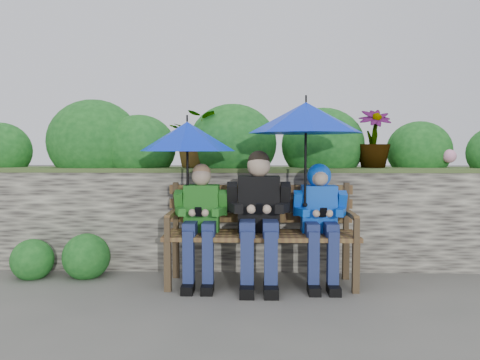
{
  "coord_description": "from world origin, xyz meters",
  "views": [
    {
      "loc": [
        0.12,
        -4.02,
        1.23
      ],
      "look_at": [
        0.0,
        0.1,
        0.95
      ],
      "focal_mm": 35.0,
      "sensor_mm": 36.0,
      "label": 1
    }
  ],
  "objects_px": {
    "boy_middle": "(259,212)",
    "umbrella_right": "(306,118)",
    "boy_left": "(201,217)",
    "boy_right": "(320,213)",
    "umbrella_left": "(187,136)",
    "park_bench": "(261,227)"
  },
  "relations": [
    {
      "from": "park_bench",
      "to": "boy_right",
      "type": "relative_size",
      "value": 1.58
    },
    {
      "from": "park_bench",
      "to": "boy_right",
      "type": "xyz_separation_m",
      "value": [
        0.53,
        -0.06,
        0.14
      ]
    },
    {
      "from": "park_bench",
      "to": "umbrella_left",
      "type": "relative_size",
      "value": 1.99
    },
    {
      "from": "boy_left",
      "to": "boy_middle",
      "type": "height_order",
      "value": "boy_middle"
    },
    {
      "from": "umbrella_left",
      "to": "umbrella_right",
      "type": "xyz_separation_m",
      "value": [
        1.05,
        -0.07,
        0.16
      ]
    },
    {
      "from": "boy_left",
      "to": "umbrella_left",
      "type": "distance_m",
      "value": 0.73
    },
    {
      "from": "boy_right",
      "to": "umbrella_left",
      "type": "distance_m",
      "value": 1.37
    },
    {
      "from": "boy_middle",
      "to": "umbrella_right",
      "type": "height_order",
      "value": "umbrella_right"
    },
    {
      "from": "boy_middle",
      "to": "umbrella_right",
      "type": "xyz_separation_m",
      "value": [
        0.41,
        -0.01,
        0.83
      ]
    },
    {
      "from": "boy_middle",
      "to": "boy_right",
      "type": "relative_size",
      "value": 1.11
    },
    {
      "from": "umbrella_right",
      "to": "boy_middle",
      "type": "bearing_deg",
      "value": 179.28
    },
    {
      "from": "park_bench",
      "to": "boy_left",
      "type": "bearing_deg",
      "value": -171.92
    },
    {
      "from": "boy_left",
      "to": "umbrella_right",
      "type": "height_order",
      "value": "umbrella_right"
    },
    {
      "from": "boy_middle",
      "to": "umbrella_left",
      "type": "height_order",
      "value": "umbrella_left"
    },
    {
      "from": "park_bench",
      "to": "boy_middle",
      "type": "xyz_separation_m",
      "value": [
        -0.02,
        -0.09,
        0.15
      ]
    },
    {
      "from": "umbrella_right",
      "to": "boy_right",
      "type": "bearing_deg",
      "value": 12.08
    },
    {
      "from": "boy_left",
      "to": "boy_middle",
      "type": "bearing_deg",
      "value": -1.33
    },
    {
      "from": "boy_middle",
      "to": "umbrella_left",
      "type": "bearing_deg",
      "value": 174.34
    },
    {
      "from": "umbrella_right",
      "to": "park_bench",
      "type": "bearing_deg",
      "value": 166.44
    },
    {
      "from": "boy_left",
      "to": "boy_middle",
      "type": "distance_m",
      "value": 0.52
    },
    {
      "from": "umbrella_left",
      "to": "boy_middle",
      "type": "bearing_deg",
      "value": -5.66
    },
    {
      "from": "park_bench",
      "to": "umbrella_right",
      "type": "xyz_separation_m",
      "value": [
        0.39,
        -0.09,
        0.98
      ]
    }
  ]
}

